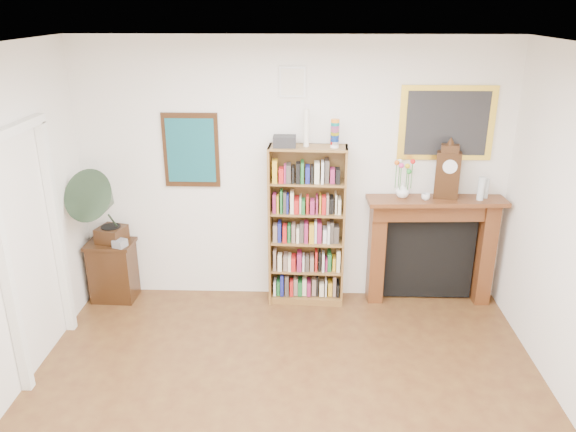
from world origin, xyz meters
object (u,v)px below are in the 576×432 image
object	(u,v)px
mantel_clock	(448,173)
bottle_right	(486,188)
bookshelf	(307,218)
teacup	(426,197)
cd_stack	(120,243)
gramophone	(102,203)
flower_vase	(403,190)
side_cabinet	(113,271)
bottle_left	(481,189)
fireplace	(431,240)

from	to	relation	value
mantel_clock	bottle_right	size ratio (longest dim) A/B	2.80
bookshelf	teacup	bearing A→B (deg)	0.53
cd_stack	bottle_right	xyz separation A→B (m)	(3.79, 0.19, 0.59)
cd_stack	gramophone	bearing A→B (deg)	-175.52
flower_vase	cd_stack	bearing A→B (deg)	-176.55
side_cabinet	cd_stack	size ratio (longest dim) A/B	5.61
mantel_clock	bottle_left	size ratio (longest dim) A/B	2.33
mantel_clock	flower_vase	distance (m)	0.48
mantel_clock	bottle_right	bearing A→B (deg)	14.86
cd_stack	bottle_left	bearing A→B (deg)	1.92
bookshelf	mantel_clock	xyz separation A→B (m)	(1.42, 0.03, 0.50)
mantel_clock	bottle_right	xyz separation A→B (m)	(0.41, 0.01, -0.17)
cd_stack	teacup	world-z (taller)	teacup
fireplace	flower_vase	bearing A→B (deg)	-178.39
mantel_clock	bottle_right	distance (m)	0.44
fireplace	teacup	bearing A→B (deg)	-142.59
bookshelf	fireplace	size ratio (longest dim) A/B	1.39
bottle_right	cd_stack	bearing A→B (deg)	-177.11
side_cabinet	flower_vase	size ratio (longest dim) A/B	4.51
fireplace	cd_stack	bearing A→B (deg)	-179.17
flower_vase	gramophone	bearing A→B (deg)	-176.50
teacup	bottle_right	bearing A→B (deg)	8.45
bookshelf	teacup	distance (m)	1.23
side_cabinet	bottle_left	distance (m)	4.00
mantel_clock	bottle_left	distance (m)	0.38
side_cabinet	mantel_clock	world-z (taller)	mantel_clock
cd_stack	bottle_left	world-z (taller)	bottle_left
side_cabinet	flower_vase	distance (m)	3.23
flower_vase	teacup	world-z (taller)	flower_vase
bookshelf	fireplace	xyz separation A→B (m)	(1.33, 0.06, -0.26)
fireplace	bottle_right	xyz separation A→B (m)	(0.50, -0.01, 0.59)
mantel_clock	teacup	xyz separation A→B (m)	(-0.22, -0.08, -0.24)
cd_stack	flower_vase	distance (m)	3.01
gramophone	bottle_right	distance (m)	3.93
teacup	flower_vase	bearing A→B (deg)	160.49
flower_vase	teacup	xyz separation A→B (m)	(0.22, -0.08, -0.04)
bookshelf	bottle_right	world-z (taller)	bookshelf
mantel_clock	flower_vase	world-z (taller)	mantel_clock
flower_vase	bottle_right	bearing A→B (deg)	0.92
bookshelf	flower_vase	distance (m)	1.03
cd_stack	bottle_right	distance (m)	3.84
cd_stack	bottle_right	world-z (taller)	bottle_right
bookshelf	gramophone	world-z (taller)	bookshelf
fireplace	flower_vase	xyz separation A→B (m)	(-0.35, -0.03, 0.56)
gramophone	flower_vase	world-z (taller)	gramophone
gramophone	teacup	distance (m)	3.30
mantel_clock	teacup	bearing A→B (deg)	-147.28
flower_vase	bottle_right	world-z (taller)	bottle_right
bookshelf	fireplace	distance (m)	1.35
teacup	bottle_left	distance (m)	0.56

